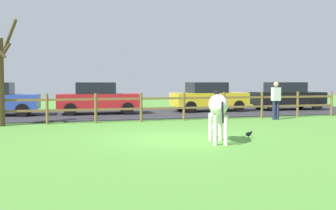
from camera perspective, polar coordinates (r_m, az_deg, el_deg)
The scene contains 9 objects.
ground_plane at distance 11.74m, azimuth 0.85°, elevation -4.75°, with size 60.00×60.00×0.00m, color #549338.
parking_asphalt at distance 20.76m, azimuth -6.75°, elevation -1.16°, with size 28.00×7.40×0.05m, color #2D2D33.
paddock_fence at distance 16.35m, azimuth -7.01°, elevation -0.09°, with size 20.52×0.11×1.19m.
zebra at distance 10.92m, azimuth 7.05°, elevation -0.50°, with size 0.76×1.91×1.41m.
crow_on_grass at distance 11.98m, azimuth 11.40°, elevation -4.04°, with size 0.21×0.10×0.20m.
parked_car_black at distance 23.80m, azimuth 16.51°, elevation 1.27°, with size 4.09×2.06×1.56m.
parked_car_red at distance 20.16m, azimuth -9.96°, elevation 1.00°, with size 4.10×2.09×1.56m.
parked_car_yellow at distance 21.71m, azimuth 5.76°, elevation 1.20°, with size 4.00×1.88×1.56m.
visitor_near_fence at distance 18.00m, azimuth 15.09°, elevation 0.86°, with size 0.37×0.23×1.64m.
Camera 1 is at (-3.44, -11.11, 1.66)m, focal length 42.90 mm.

